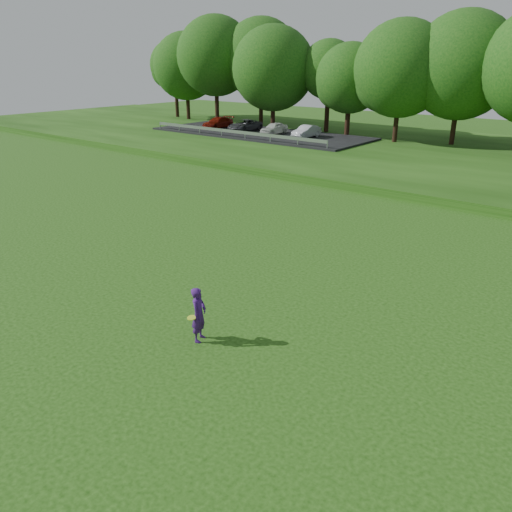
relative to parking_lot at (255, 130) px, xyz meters
The scene contains 5 objects.
ground 40.86m from the parking_lot, 53.41° to the right, with size 140.00×140.00×0.00m, color #183D0B.
berm 24.39m from the parking_lot, ahead, with size 130.00×30.00×0.60m, color #183D0B.
walking_path 27.53m from the parking_lot, 27.72° to the right, with size 130.00×1.60×0.04m, color gray.
parking_lot is the anchor object (origin of this frame).
woman 41.11m from the parking_lot, 53.49° to the right, with size 0.63×0.78×1.75m.
Camera 1 is at (9.83, -9.57, 8.05)m, focal length 35.00 mm.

